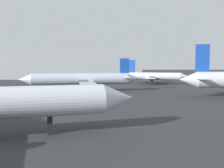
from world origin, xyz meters
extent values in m
cone|color=silver|center=(1.20, 15.84, 3.38)|extent=(4.04, 3.82, 3.07)
cube|color=black|center=(-5.69, 14.06, 0.92)|extent=(0.60, 0.60, 1.85)
cone|color=silver|center=(17.49, 40.96, 3.74)|extent=(4.09, 3.79, 3.40)
cube|color=silver|center=(19.79, 40.70, 4.08)|extent=(2.96, 7.71, 0.14)
cube|color=#1947B2|center=(20.24, 40.65, 8.27)|extent=(2.88, 0.58, 5.67)
cylinder|color=#B2BCCC|center=(-6.05, 53.15, 3.21)|extent=(24.40, 5.76, 2.95)
cone|color=#B2BCCC|center=(-19.69, 51.55, 3.21)|extent=(3.57, 3.31, 2.95)
cone|color=#B2BCCC|center=(7.59, 54.76, 3.21)|extent=(3.57, 3.31, 2.95)
cube|color=#B2BCCC|center=(-4.85, 53.29, 2.77)|extent=(6.29, 23.92, 0.18)
cube|color=#B2BCCC|center=(5.60, 54.52, 3.51)|extent=(2.57, 6.58, 0.12)
cube|color=#1947B2|center=(5.22, 54.48, 6.58)|extent=(2.45, 0.51, 3.79)
cylinder|color=#4C4C54|center=(-5.04, 48.74, 2.62)|extent=(2.44, 1.63, 1.37)
cylinder|color=#4C4C54|center=(-6.10, 57.68, 2.62)|extent=(2.44, 1.63, 1.37)
cube|color=black|center=(-13.75, 52.25, 0.87)|extent=(0.42, 0.42, 1.74)
cube|color=black|center=(-4.67, 51.78, 0.87)|extent=(0.42, 0.42, 1.74)
cube|color=black|center=(-5.03, 54.81, 0.87)|extent=(0.42, 0.42, 1.74)
cylinder|color=silver|center=(17.80, 76.92, 2.73)|extent=(17.77, 7.75, 2.64)
cone|color=silver|center=(27.69, 73.88, 2.73)|extent=(3.55, 3.38, 2.64)
cone|color=silver|center=(7.91, 79.95, 2.73)|extent=(3.55, 3.38, 2.64)
cube|color=silver|center=(16.95, 77.18, 2.34)|extent=(8.75, 17.57, 0.18)
cube|color=silver|center=(9.66, 79.42, 3.00)|extent=(3.57, 6.56, 0.12)
cube|color=#1947B2|center=(10.02, 79.31, 6.27)|extent=(2.36, 0.92, 4.44)
cylinder|color=#4C4C54|center=(18.42, 80.14, 2.20)|extent=(2.55, 1.95, 1.35)
cylinder|color=#4C4C54|center=(16.50, 73.90, 2.20)|extent=(2.55, 1.95, 1.35)
cube|color=black|center=(23.24, 75.24, 0.71)|extent=(0.47, 0.47, 1.41)
cube|color=black|center=(17.39, 78.61, 0.71)|extent=(0.47, 0.47, 1.41)
cube|color=black|center=(16.51, 75.74, 0.71)|extent=(0.47, 0.47, 1.41)
cube|color=#999EA3|center=(-19.15, 113.51, 5.78)|extent=(73.20, 21.47, 11.56)
camera|label=1|loc=(-0.38, -10.52, 7.00)|focal=39.99mm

